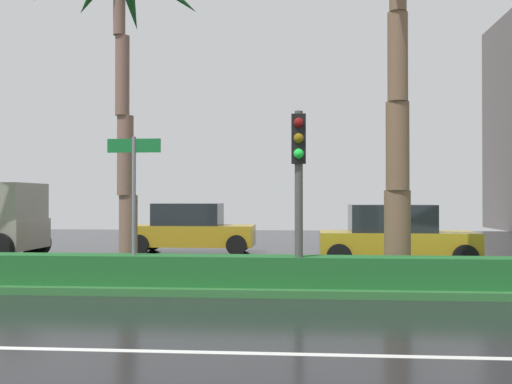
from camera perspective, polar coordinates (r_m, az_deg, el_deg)
The scene contains 7 objects.
ground_plane at distance 15.05m, azimuth -11.78°, elevation -8.04°, with size 90.00×42.00×0.10m, color black.
median_strip at distance 14.08m, azimuth -12.94°, elevation -8.04°, with size 85.50×4.00×0.15m, color #2D6B33.
median_hedge at distance 12.72m, azimuth -14.86°, elevation -7.14°, with size 76.50×0.70×0.60m.
traffic_signal_median_right at distance 11.72m, azimuth 4.10°, elevation 2.50°, with size 0.28×0.43×3.47m.
street_name_sign at distance 12.33m, azimuth -11.57°, elevation 0.23°, with size 1.10×0.08×3.00m.
car_in_traffic_leading at distance 21.00m, azimuth -6.22°, elevation -3.53°, with size 4.30×2.02×1.72m.
car_in_traffic_second at distance 17.27m, azimuth 13.10°, elevation -4.16°, with size 4.30×2.02×1.72m.
Camera 1 is at (4.22, -5.31, 1.91)m, focal length 41.93 mm.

